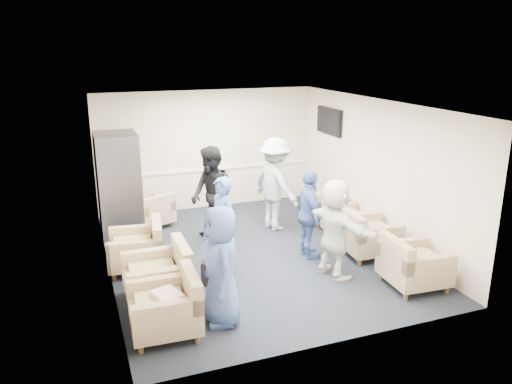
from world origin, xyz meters
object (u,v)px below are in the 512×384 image
object	(u,v)px
armchair_right_midnear	(366,236)
person_front_right	(335,228)
person_back_left	(212,196)
person_mid_right	(309,215)
armchair_left_far	(140,249)
armchair_right_midfar	(345,222)
armchair_left_near	(169,308)
armchair_right_far	(323,208)
armchair_corner	(152,212)
person_front_left	(221,266)
armchair_left_mid	(161,277)
person_mid_left	(222,225)
vending_machine	(119,184)
person_back_right	(275,184)
armchair_right_near	(411,266)

from	to	relation	value
armchair_right_midnear	person_front_right	bearing A→B (deg)	122.71
person_back_left	person_mid_right	world-z (taller)	person_back_left
armchair_left_far	armchair_right_midfar	distance (m)	4.01
person_back_left	person_mid_right	size ratio (longest dim) A/B	1.17
armchair_left_near	armchair_right_far	distance (m)	4.98
armchair_left_far	armchair_corner	bearing A→B (deg)	173.03
armchair_left_near	person_back_left	size ratio (longest dim) A/B	0.49
armchair_right_midfar	person_front_left	xyz separation A→B (m)	(-3.20, -2.19, 0.52)
armchair_right_midnear	armchair_corner	distance (m)	4.38
armchair_left_mid	armchair_left_far	xyz separation A→B (m)	(-0.15, 1.22, -0.02)
person_mid_left	person_front_right	distance (m)	1.85
armchair_corner	vending_machine	size ratio (longest dim) A/B	0.49
armchair_left_near	person_mid_left	world-z (taller)	person_mid_left
armchair_left_mid	armchair_right_midnear	world-z (taller)	armchair_left_mid
armchair_left_far	person_front_right	distance (m)	3.28
armchair_right_midnear	armchair_left_mid	bearing A→B (deg)	98.98
vending_machine	armchair_right_midfar	bearing A→B (deg)	-23.70
armchair_right_midfar	vending_machine	xyz separation A→B (m)	(-4.10, 1.80, 0.70)
armchair_left_near	vending_machine	world-z (taller)	vending_machine
armchair_right_midnear	armchair_right_far	size ratio (longest dim) A/B	1.20
person_mid_left	person_mid_right	bearing A→B (deg)	73.21
armchair_left_near	armchair_left_far	xyz separation A→B (m)	(-0.09, 2.12, 0.00)
person_back_right	armchair_left_far	bearing A→B (deg)	92.57
person_front_left	person_mid_left	world-z (taller)	person_front_left
vending_machine	armchair_left_near	bearing A→B (deg)	-87.34
armchair_right_midfar	person_back_right	world-z (taller)	person_back_right
armchair_corner	person_front_right	bearing A→B (deg)	104.53
person_back_right	person_front_right	world-z (taller)	person_back_right
person_front_left	person_front_right	size ratio (longest dim) A/B	1.01
person_mid_right	armchair_right_midfar	bearing A→B (deg)	-54.14
person_mid_left	person_mid_right	xyz separation A→B (m)	(1.58, -0.00, -0.01)
person_mid_left	armchair_right_near	bearing A→B (deg)	41.40
vending_machine	person_mid_left	world-z (taller)	vending_machine
person_mid_right	armchair_left_near	bearing A→B (deg)	125.86
armchair_left_near	armchair_right_midfar	size ratio (longest dim) A/B	1.14
vending_machine	person_mid_right	bearing A→B (deg)	-39.30
person_front_left	armchair_right_midfar	bearing A→B (deg)	126.52
armchair_left_far	armchair_right_far	bearing A→B (deg)	111.96
armchair_left_mid	person_back_left	size ratio (longest dim) A/B	0.50
armchair_left_far	person_mid_right	distance (m)	2.97
armchair_right_far	person_front_left	distance (m)	4.46
armchair_corner	armchair_right_midfar	bearing A→B (deg)	130.18
person_mid_right	person_front_right	world-z (taller)	person_front_right
armchair_corner	person_mid_right	xyz separation A→B (m)	(2.35, -2.53, 0.49)
person_front_right	armchair_right_far	bearing A→B (deg)	-35.27
armchair_corner	person_mid_right	size ratio (longest dim) A/B	0.62
armchair_left_near	person_front_right	world-z (taller)	person_front_right
person_back_right	person_front_left	bearing A→B (deg)	129.58
person_mid_right	armchair_corner	bearing A→B (deg)	49.17
person_mid_left	person_front_right	world-z (taller)	person_front_right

